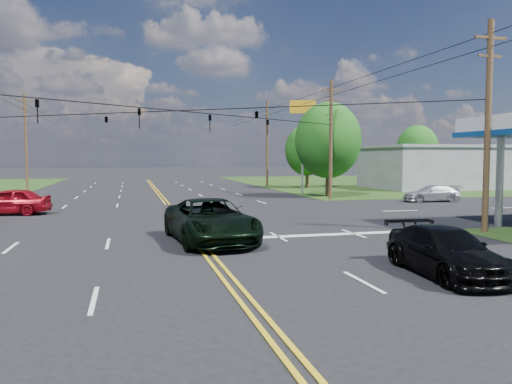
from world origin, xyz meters
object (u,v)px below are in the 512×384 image
object	(u,v)px
tree_far_r	(417,149)
tree_right_a	(328,140)
retail_ne	(436,168)
pickup_dkgreen	(210,221)
pole_right_far	(267,142)
pole_se	(488,124)
tree_right_b	(307,150)
suv_black	(445,251)
pole_left_far	(26,140)
pole_ne	(331,138)

from	to	relation	value
tree_far_r	tree_right_a	bearing A→B (deg)	-138.01
retail_ne	tree_right_a	bearing A→B (deg)	-153.43
pickup_dkgreen	pole_right_far	bearing A→B (deg)	65.87
pole_se	pickup_dkgreen	bearing A→B (deg)	177.71
pickup_dkgreen	tree_right_a	bearing A→B (deg)	51.41
tree_right_b	suv_black	xyz separation A→B (m)	(-10.27, -39.74, -3.53)
pole_right_far	pickup_dkgreen	world-z (taller)	pole_right_far
retail_ne	tree_far_r	distance (m)	11.02
tree_far_r	suv_black	xyz separation A→B (m)	(-27.77, -45.74, -3.85)
tree_right_a	pole_left_far	bearing A→B (deg)	149.35
retail_ne	tree_right_b	xyz separation A→B (m)	(-13.50, 4.00, 2.02)
tree_right_b	retail_ne	bearing A→B (deg)	-16.50
pole_right_far	suv_black	distance (m)	44.49
tree_right_a	tree_far_r	distance (m)	26.91
pole_left_far	pole_right_far	distance (m)	26.00
pole_left_far	pole_right_far	bearing A→B (deg)	0.00
pole_se	pole_ne	distance (m)	18.00
retail_ne	pole_right_far	bearing A→B (deg)	154.80
pole_se	tree_far_r	world-z (taller)	pole_se
tree_right_a	tree_right_b	size ratio (longest dim) A/B	1.15
pole_ne	retail_ne	bearing A→B (deg)	32.91
tree_right_b	tree_far_r	distance (m)	18.50
pole_se	pole_left_far	world-z (taller)	pole_left_far
pole_se	suv_black	world-z (taller)	pole_se
retail_ne	pickup_dkgreen	world-z (taller)	retail_ne
pole_ne	suv_black	distance (m)	25.99
pole_left_far	pole_right_far	size ratio (longest dim) A/B	1.00
pole_left_far	suv_black	world-z (taller)	pole_left_far
pole_left_far	pickup_dkgreen	distance (m)	39.15
retail_ne	pole_left_far	bearing A→B (deg)	169.46
pole_right_far	tree_far_r	distance (m)	21.10
pole_left_far	tree_far_r	world-z (taller)	pole_left_far
tree_right_a	pickup_dkgreen	world-z (taller)	tree_right_a
tree_right_b	tree_right_a	bearing A→B (deg)	-101.77
pole_ne	tree_right_b	bearing A→B (deg)	76.87
tree_right_b	pickup_dkgreen	distance (m)	36.38
pole_right_far	tree_right_a	bearing A→B (deg)	-86.42
suv_black	tree_far_r	bearing A→B (deg)	62.55
pole_left_far	tree_far_r	xyz separation A→B (m)	(47.00, 2.00, -0.62)
pole_ne	tree_right_a	bearing A→B (deg)	71.57
pole_left_far	tree_right_a	bearing A→B (deg)	-30.65
pole_se	suv_black	distance (m)	10.45
tree_right_a	suv_black	xyz separation A→B (m)	(-7.77, -27.74, -4.18)
tree_right_b	suv_black	distance (m)	41.20
pole_right_far	tree_far_r	xyz separation A→B (m)	(21.00, 2.00, -0.62)
pole_right_far	tree_far_r	bearing A→B (deg)	5.44
pole_ne	suv_black	size ratio (longest dim) A/B	1.99
tree_right_b	pole_ne	bearing A→B (deg)	-103.13
pole_left_far	tree_right_b	size ratio (longest dim) A/B	1.41
pole_right_far	pickup_dkgreen	xyz separation A→B (m)	(-12.50, -36.50, -4.30)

